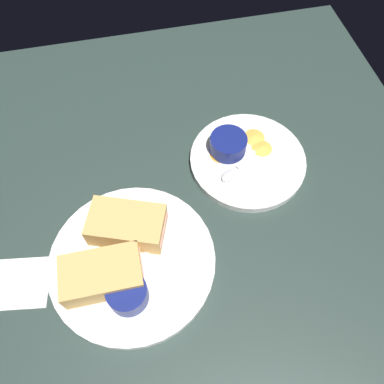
{
  "coord_description": "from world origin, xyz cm",
  "views": [
    {
      "loc": [
        -3.19,
        -31.64,
        64.45
      ],
      "look_at": [
        4.65,
        3.5,
        3.0
      ],
      "focal_mm": 35.78,
      "sensor_mm": 36.0,
      "label": 1
    }
  ],
  "objects": [
    {
      "name": "ground_plane",
      "position": [
        0.0,
        0.0,
        -1.5
      ],
      "size": [
        110.0,
        110.0,
        3.0
      ],
      "primitive_type": "cube",
      "color": "#283833"
    },
    {
      "name": "plate_sandwich_main",
      "position": [
        -8.27,
        -6.6,
        0.8
      ],
      "size": [
        28.98,
        28.98,
        1.6
      ],
      "primitive_type": "cylinder",
      "color": "white",
      "rests_on": "ground_plane"
    },
    {
      "name": "sandwich_half_near",
      "position": [
        -8.02,
        -1.1,
        4.0
      ],
      "size": [
        14.87,
        11.69,
        4.8
      ],
      "color": "tan",
      "rests_on": "plate_sandwich_main"
    },
    {
      "name": "sandwich_half_far",
      "position": [
        -13.16,
        -9.13,
        4.0
      ],
      "size": [
        13.33,
        7.72,
        4.8
      ],
      "color": "tan",
      "rests_on": "plate_sandwich_main"
    },
    {
      "name": "ramekin_dark_sauce",
      "position": [
        -9.58,
        -12.99,
        3.7
      ],
      "size": [
        6.61,
        6.61,
        3.92
      ],
      "color": "navy",
      "rests_on": "plate_sandwich_main"
    },
    {
      "name": "spoon_by_dark_ramekin",
      "position": [
        -6.89,
        -8.34,
        1.96
      ],
      "size": [
        6.24,
        9.27,
        0.8
      ],
      "color": "silver",
      "rests_on": "plate_sandwich_main"
    },
    {
      "name": "plate_chips_companion",
      "position": [
        17.57,
        9.6,
        0.8
      ],
      "size": [
        23.33,
        23.33,
        1.6
      ],
      "primitive_type": "cylinder",
      "color": "white",
      "rests_on": "ground_plane"
    },
    {
      "name": "ramekin_light_gravy",
      "position": [
        14.08,
        12.52,
        3.51
      ],
      "size": [
        7.38,
        7.38,
        3.55
      ],
      "color": "navy",
      "rests_on": "plate_chips_companion"
    },
    {
      "name": "spoon_by_gravy_ramekin",
      "position": [
        13.49,
        6.82,
        1.96
      ],
      "size": [
        8.98,
        6.79,
        0.8
      ],
      "color": "silver",
      "rests_on": "plate_chips_companion"
    },
    {
      "name": "plantain_chip_scatter",
      "position": [
        17.86,
        12.5,
        1.9
      ],
      "size": [
        14.66,
        9.12,
        0.6
      ],
      "color": "gold",
      "rests_on": "plate_chips_companion"
    },
    {
      "name": "paper_napkin_folded",
      "position": [
        -28.19,
        -6.02,
        0.2
      ],
      "size": [
        12.25,
        10.58,
        0.4
      ],
      "primitive_type": "cube",
      "rotation": [
        0.0,
        0.0,
        -0.15
      ],
      "color": "white",
      "rests_on": "ground_plane"
    }
  ]
}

